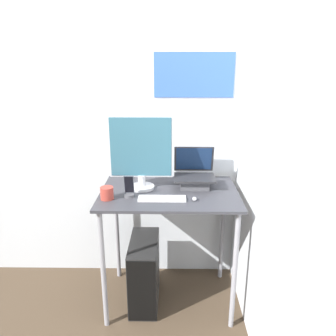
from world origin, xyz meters
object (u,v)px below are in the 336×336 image
object	(u,v)px
keyboard	(162,198)
cell_phone	(129,190)
mouse	(195,199)
laptop	(194,177)
monitor	(141,154)
computer_tower	(144,272)

from	to	relation	value
keyboard	cell_phone	xyz separation A→B (m)	(-0.23, 0.05, 0.04)
keyboard	mouse	distance (m)	0.22
laptop	keyboard	xyz separation A→B (m)	(-0.24, -0.25, -0.07)
laptop	keyboard	bearing A→B (deg)	-132.91
monitor	mouse	world-z (taller)	monitor
laptop	cell_phone	size ratio (longest dim) A/B	1.94
keyboard	cell_phone	bearing A→B (deg)	168.25
laptop	cell_phone	distance (m)	0.51
cell_phone	laptop	bearing A→B (deg)	23.75
keyboard	mouse	xyz separation A→B (m)	(0.22, -0.01, 0.00)
monitor	mouse	size ratio (longest dim) A/B	10.75
monitor	keyboard	world-z (taller)	monitor
keyboard	computer_tower	world-z (taller)	keyboard
cell_phone	computer_tower	xyz separation A→B (m)	(0.08, 0.07, -0.72)
mouse	computer_tower	xyz separation A→B (m)	(-0.37, 0.14, -0.68)
laptop	computer_tower	bearing A→B (deg)	-161.13
mouse	computer_tower	distance (m)	0.79
mouse	cell_phone	world-z (taller)	cell_phone
cell_phone	monitor	bearing A→B (deg)	66.31
laptop	cell_phone	world-z (taller)	laptop
laptop	monitor	bearing A→B (deg)	-174.26
mouse	cell_phone	distance (m)	0.46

